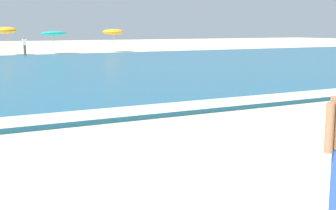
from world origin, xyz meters
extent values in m
cylinder|color=#9E7051|center=(2.64, -0.87, 1.13)|extent=(0.10, 0.10, 0.58)
cylinder|color=beige|center=(5.29, 36.14, 0.99)|extent=(0.05, 0.05, 1.99)
ellipsoid|color=#F4A31E|center=(5.29, 36.14, 2.07)|extent=(1.71, 1.72, 0.59)
cylinder|color=beige|center=(9.28, 36.43, 0.86)|extent=(0.05, 0.05, 1.71)
ellipsoid|color=#19ADB2|center=(9.28, 36.43, 1.77)|extent=(2.25, 2.27, 0.57)
cylinder|color=beige|center=(15.04, 36.78, 0.91)|extent=(0.05, 0.05, 1.82)
ellipsoid|color=#F4A31E|center=(15.04, 36.78, 1.90)|extent=(1.96, 1.97, 0.57)
cylinder|color=#383842|center=(6.50, 35.13, 0.42)|extent=(0.20, 0.20, 0.84)
cube|color=white|center=(6.50, 35.13, 1.11)|extent=(0.32, 0.20, 0.54)
sphere|color=#9E7051|center=(6.50, 35.13, 1.48)|extent=(0.20, 0.20, 0.20)
camera|label=1|loc=(-1.45, -4.54, 2.25)|focal=49.65mm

